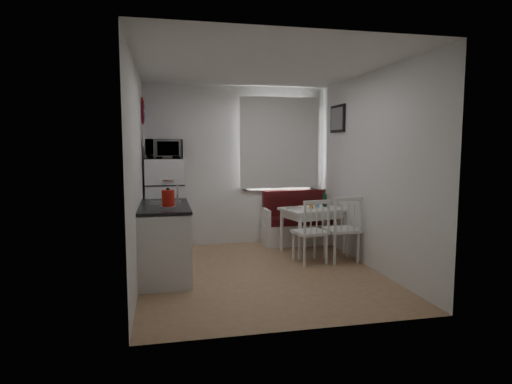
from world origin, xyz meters
TOP-DOWN VIEW (x-y plane):
  - floor at (0.00, 0.00)m, footprint 3.00×3.50m
  - ceiling at (0.00, 0.00)m, footprint 3.00×3.50m
  - wall_back at (0.00, 1.75)m, footprint 3.00×0.02m
  - wall_front at (0.00, -1.75)m, footprint 3.00×0.02m
  - wall_left at (-1.50, 0.00)m, footprint 0.02×3.50m
  - wall_right at (1.50, 0.00)m, footprint 0.02×3.50m
  - window at (0.70, 1.72)m, footprint 1.22×0.06m
  - curtain at (0.70, 1.65)m, footprint 1.35×0.02m
  - kitchen_counter at (-1.20, 0.16)m, footprint 0.62×1.32m
  - wall_sign at (-1.47, 1.45)m, footprint 0.03×0.40m
  - picture_frame at (1.48, 1.10)m, footprint 0.04×0.52m
  - bench at (1.00, 1.51)m, footprint 1.23×0.47m
  - dining_table at (1.03, 0.90)m, footprint 1.04×0.84m
  - chair_left at (0.78, 0.24)m, footprint 0.49×0.47m
  - chair_right at (1.25, 0.24)m, footprint 0.45×0.43m
  - fridge at (-1.18, 1.40)m, footprint 0.57×0.57m
  - microwave at (-1.18, 1.35)m, footprint 0.54×0.36m
  - kettle at (-1.15, -0.16)m, footprint 0.18×0.18m
  - wine_bottle at (1.25, 1.00)m, footprint 0.07×0.07m
  - drinking_glass_orange at (0.98, 0.85)m, footprint 0.06×0.06m
  - drinking_glass_blue at (1.11, 0.95)m, footprint 0.07×0.07m
  - plate at (0.73, 0.92)m, footprint 0.25×0.25m

SIDE VIEW (x-z plane):
  - floor at x=0.00m, z-range -0.01..0.01m
  - bench at x=1.00m, z-range -0.15..0.73m
  - kitchen_counter at x=-1.20m, z-range -0.12..1.04m
  - chair_left at x=0.78m, z-range 0.32..0.80m
  - chair_right at x=1.25m, z-range 0.33..0.82m
  - dining_table at x=1.03m, z-range 0.26..0.95m
  - plate at x=0.73m, z-range 0.68..0.70m
  - fridge at x=-1.18m, z-range 0.00..1.43m
  - drinking_glass_orange at x=0.98m, z-range 0.68..0.78m
  - drinking_glass_blue at x=1.11m, z-range 0.68..0.79m
  - wine_bottle at x=1.25m, z-range 0.68..0.97m
  - kettle at x=-1.15m, z-range 0.90..1.14m
  - wall_back at x=0.00m, z-range 0.00..2.60m
  - wall_front at x=0.00m, z-range 0.00..2.60m
  - wall_left at x=-1.50m, z-range 0.00..2.60m
  - wall_right at x=1.50m, z-range 0.00..2.60m
  - microwave at x=-1.18m, z-range 1.43..1.73m
  - window at x=0.70m, z-range 0.89..2.36m
  - curtain at x=0.70m, z-range 0.93..2.42m
  - picture_frame at x=1.48m, z-range 1.84..2.26m
  - wall_sign at x=-1.47m, z-range 1.95..2.35m
  - ceiling at x=0.00m, z-range 2.59..2.61m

